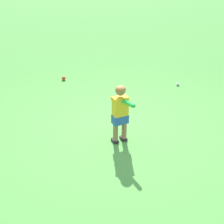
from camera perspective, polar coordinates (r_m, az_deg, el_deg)
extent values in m
plane|color=#519942|center=(5.69, 0.55, -3.42)|extent=(40.00, 40.00, 0.00)
cube|color=#232328|center=(5.34, 0.56, -5.47)|extent=(0.10, 0.15, 0.05)
cylinder|color=#996B4C|center=(5.23, 0.66, -3.91)|extent=(0.09, 0.09, 0.34)
cube|color=#232328|center=(5.41, 2.19, -5.04)|extent=(0.10, 0.15, 0.05)
cylinder|color=#996B4C|center=(5.29, 2.33, -3.48)|extent=(0.09, 0.09, 0.34)
cube|color=#2856A8|center=(5.13, 1.54, -1.33)|extent=(0.28, 0.16, 0.16)
cube|color=yellow|center=(5.01, 1.57, 1.14)|extent=(0.26, 0.16, 0.34)
sphere|color=#996B4C|center=(4.88, 1.62, 4.11)|extent=(0.17, 0.17, 0.17)
ellipsoid|color=olive|center=(4.86, 1.67, 4.38)|extent=(0.18, 0.18, 0.11)
sphere|color=green|center=(5.08, 0.88, 2.70)|extent=(0.04, 0.04, 0.04)
cylinder|color=black|center=(5.00, 1.44, 2.44)|extent=(0.04, 0.14, 0.05)
cylinder|color=green|center=(4.81, 2.96, 1.73)|extent=(0.09, 0.35, 0.11)
sphere|color=green|center=(4.68, 4.11, 1.18)|extent=(0.07, 0.07, 0.07)
cylinder|color=yellow|center=(5.03, 0.71, 2.60)|extent=(0.27, 0.26, 0.14)
cylinder|color=yellow|center=(5.06, 1.41, 2.74)|extent=(0.25, 0.27, 0.14)
sphere|color=white|center=(7.72, 12.42, 5.25)|extent=(0.08, 0.08, 0.08)
sphere|color=red|center=(7.95, -9.20, 6.36)|extent=(0.10, 0.10, 0.10)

